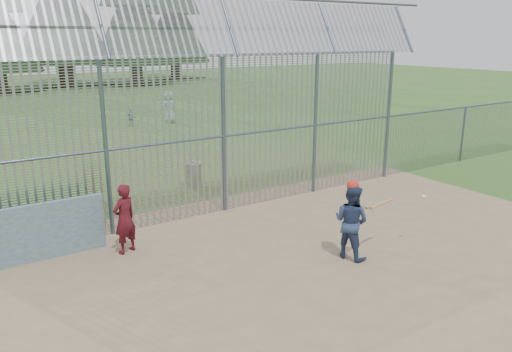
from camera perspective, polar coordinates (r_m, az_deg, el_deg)
ground at (r=10.55m, az=6.03°, el=-9.28°), size 120.00×120.00×0.00m
dirt_infield at (r=10.21m, az=7.83°, el=-10.19°), size 14.00×10.00×0.02m
dugout_wall at (r=11.06m, az=-23.26°, el=-5.86°), size 2.50×0.12×1.20m
batter at (r=10.38m, az=10.81°, el=-5.14°), size 0.78×0.89×1.56m
onlooker at (r=10.79m, az=-14.79°, el=-4.76°), size 0.64×0.54×1.50m
bg_kid_standing at (r=27.10m, az=-9.90°, el=7.76°), size 0.92×0.71×1.68m
bg_kid_seated at (r=26.37m, az=-14.10°, el=6.47°), size 0.55×0.26×0.91m
batting_gear at (r=10.28m, az=11.96°, el=-1.61°), size 1.90×0.54×0.63m
trash_can at (r=15.35m, az=-7.19°, el=0.20°), size 0.56×0.56×0.82m
backstop_fence at (r=13.56m, az=3.11°, el=6.82°), size 20.09×0.81×5.30m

